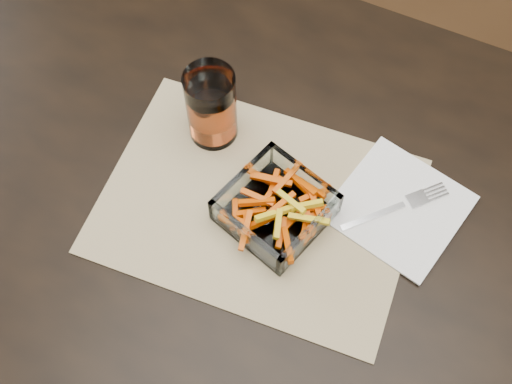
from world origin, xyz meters
TOP-DOWN VIEW (x-y plane):
  - dining_table at (0.00, 0.00)m, footprint 1.60×0.90m
  - placemat at (-0.10, 0.00)m, footprint 0.48×0.37m
  - glass_bowl at (-0.07, -0.00)m, footprint 0.17×0.17m
  - tumbler at (-0.22, 0.09)m, footprint 0.08×0.08m
  - napkin at (0.09, 0.09)m, footprint 0.21×0.21m
  - fork at (0.09, 0.09)m, footprint 0.13×0.14m

SIDE VIEW (x-z plane):
  - dining_table at x=0.00m, z-range 0.29..1.04m
  - placemat at x=-0.10m, z-range 0.75..0.75m
  - napkin at x=0.09m, z-range 0.75..0.76m
  - fork at x=0.09m, z-range 0.76..0.76m
  - glass_bowl at x=-0.07m, z-range 0.75..0.80m
  - tumbler at x=-0.22m, z-range 0.75..0.88m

